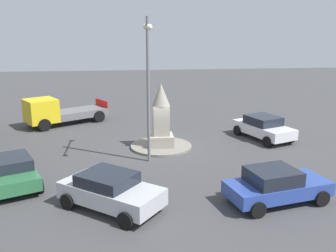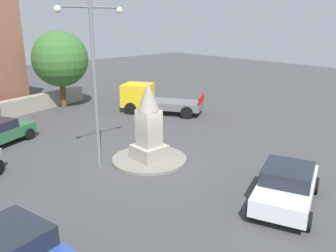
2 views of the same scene
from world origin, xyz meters
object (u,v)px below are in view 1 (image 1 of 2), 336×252
(monument, at_px, (161,118))
(streetlamp, at_px, (148,76))
(car_white_parked_left, at_px, (263,127))
(car_blue_approaching, at_px, (276,185))
(car_silver_waiting, at_px, (110,190))
(car_green_parked_right, at_px, (12,170))
(truck_yellow_passing, at_px, (57,112))

(monument, xyz_separation_m, streetlamp, (-2.23, 0.85, 2.70))
(car_white_parked_left, distance_m, car_blue_approaching, 9.09)
(car_silver_waiting, bearing_deg, monument, -19.84)
(car_green_parked_right, bearing_deg, car_blue_approaching, -104.82)
(car_white_parked_left, bearing_deg, car_green_parked_right, 112.92)
(streetlamp, xyz_separation_m, car_white_parked_left, (3.29, -7.40, -3.72))
(car_silver_waiting, bearing_deg, streetlamp, -19.40)
(truck_yellow_passing, bearing_deg, car_blue_approaching, -141.58)
(streetlamp, distance_m, car_white_parked_left, 8.91)
(streetlamp, height_order, car_green_parked_right, streetlamp)
(monument, distance_m, car_white_parked_left, 6.71)
(streetlamp, distance_m, car_blue_approaching, 8.12)
(car_white_parked_left, xyz_separation_m, truck_yellow_passing, (4.90, 13.42, 0.22))
(car_silver_waiting, distance_m, truck_yellow_passing, 14.04)
(car_blue_approaching, bearing_deg, streetlamp, 41.39)
(car_white_parked_left, xyz_separation_m, car_green_parked_right, (-5.78, 13.66, -0.04))
(car_silver_waiting, height_order, car_blue_approaching, same)
(streetlamp, xyz_separation_m, car_silver_waiting, (-5.21, 1.84, -3.72))
(streetlamp, relative_size, car_blue_approaching, 1.66)
(streetlamp, bearing_deg, car_silver_waiting, 160.60)
(streetlamp, xyz_separation_m, car_blue_approaching, (-5.41, -4.77, -3.74))
(monument, distance_m, truck_yellow_passing, 9.13)
(truck_yellow_passing, bearing_deg, monument, -130.96)
(streetlamp, bearing_deg, monument, -20.86)
(car_green_parked_right, bearing_deg, streetlamp, -68.32)
(car_silver_waiting, xyz_separation_m, car_blue_approaching, (-0.20, -6.60, -0.02))
(monument, bearing_deg, car_silver_waiting, 160.16)
(streetlamp, relative_size, car_green_parked_right, 1.66)
(car_white_parked_left, xyz_separation_m, car_blue_approaching, (-8.70, 2.63, -0.02))
(streetlamp, xyz_separation_m, truck_yellow_passing, (8.19, 6.02, -3.51))
(monument, height_order, car_silver_waiting, monument)
(car_blue_approaching, bearing_deg, car_green_parked_right, 75.18)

